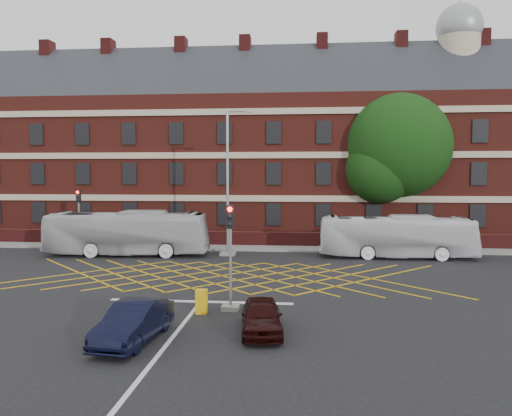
# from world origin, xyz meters

# --- Properties ---
(ground) EXTENTS (120.00, 120.00, 0.00)m
(ground) POSITION_xyz_m (0.00, 0.00, 0.00)
(ground) COLOR black
(ground) RESTS_ON ground
(victorian_building) EXTENTS (51.00, 12.17, 20.40)m
(victorian_building) POSITION_xyz_m (0.25, 22.00, 7.84)
(victorian_building) COLOR maroon
(victorian_building) RESTS_ON ground
(boundary_wall) EXTENTS (56.00, 0.50, 1.10)m
(boundary_wall) POSITION_xyz_m (0.00, 13.00, 0.55)
(boundary_wall) COLOR #501615
(boundary_wall) RESTS_ON ground
(far_pavement) EXTENTS (60.00, 3.00, 0.12)m
(far_pavement) POSITION_xyz_m (0.00, 12.00, 0.06)
(far_pavement) COLOR slate
(far_pavement) RESTS_ON ground
(box_junction_hatching) EXTENTS (8.22, 8.22, 0.02)m
(box_junction_hatching) POSITION_xyz_m (0.00, 2.00, 0.01)
(box_junction_hatching) COLOR #CC990C
(box_junction_hatching) RESTS_ON ground
(stop_line) EXTENTS (8.00, 0.30, 0.02)m
(stop_line) POSITION_xyz_m (0.00, -3.50, 0.01)
(stop_line) COLOR silver
(stop_line) RESTS_ON ground
(centre_line) EXTENTS (0.15, 14.00, 0.02)m
(centre_line) POSITION_xyz_m (0.00, -10.00, 0.01)
(centre_line) COLOR silver
(centre_line) RESTS_ON ground
(bus_left) EXTENTS (11.00, 3.18, 3.03)m
(bus_left) POSITION_xyz_m (-7.44, 8.11, 1.51)
(bus_left) COLOR silver
(bus_left) RESTS_ON ground
(bus_right) EXTENTS (10.10, 2.55, 2.80)m
(bus_right) POSITION_xyz_m (10.50, 8.80, 1.40)
(bus_right) COLOR white
(bus_right) RESTS_ON ground
(car_navy) EXTENTS (1.78, 4.06, 1.30)m
(car_navy) POSITION_xyz_m (-1.18, -8.69, 0.65)
(car_navy) COLOR black
(car_navy) RESTS_ON ground
(car_maroon) EXTENTS (1.76, 3.58, 1.18)m
(car_maroon) POSITION_xyz_m (2.96, -7.38, 0.59)
(car_maroon) COLOR black
(car_maroon) RESTS_ON ground
(deciduous_tree) EXTENTS (8.43, 8.40, 11.93)m
(deciduous_tree) POSITION_xyz_m (11.90, 16.71, 7.15)
(deciduous_tree) COLOR black
(deciduous_tree) RESTS_ON ground
(traffic_light_near) EXTENTS (0.70, 0.70, 4.27)m
(traffic_light_near) POSITION_xyz_m (1.47, -4.64, 1.76)
(traffic_light_near) COLOR slate
(traffic_light_near) RESTS_ON ground
(traffic_light_far) EXTENTS (0.70, 0.70, 4.27)m
(traffic_light_far) POSITION_xyz_m (-12.48, 11.70, 1.76)
(traffic_light_far) COLOR slate
(traffic_light_far) RESTS_ON ground
(street_lamp) EXTENTS (2.25, 1.00, 9.71)m
(street_lamp) POSITION_xyz_m (-0.62, 8.84, 3.41)
(street_lamp) COLOR slate
(street_lamp) RESTS_ON ground
(direction_signs) EXTENTS (1.10, 0.16, 2.20)m
(direction_signs) POSITION_xyz_m (-13.27, 11.28, 1.38)
(direction_signs) COLOR gray
(direction_signs) RESTS_ON ground
(utility_cabinet) EXTENTS (0.44, 0.37, 0.96)m
(utility_cabinet) POSITION_xyz_m (0.40, -5.26, 0.48)
(utility_cabinet) COLOR #E6AD0D
(utility_cabinet) RESTS_ON ground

